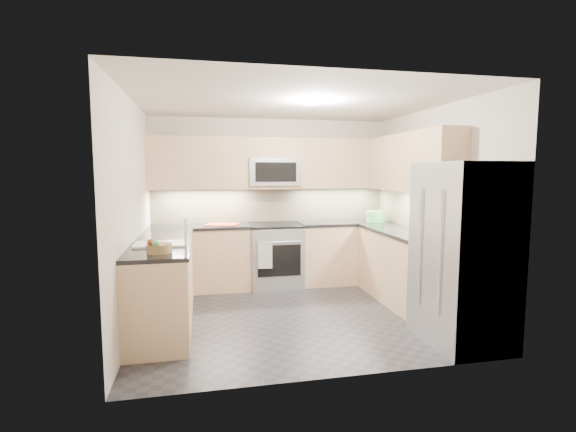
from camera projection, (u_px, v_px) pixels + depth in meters
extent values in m
cube|color=#26252B|center=(294.00, 314.00, 5.02)|extent=(3.60, 3.20, 0.00)
cube|color=beige|center=(294.00, 102.00, 4.76)|extent=(3.60, 3.20, 0.02)
cube|color=beige|center=(271.00, 201.00, 6.45)|extent=(3.60, 0.02, 2.50)
cube|color=beige|center=(338.00, 229.00, 3.33)|extent=(3.60, 0.02, 2.50)
cube|color=beige|center=(133.00, 214.00, 4.52)|extent=(0.02, 3.20, 2.50)
cube|color=beige|center=(433.00, 208.00, 5.26)|extent=(0.02, 3.20, 2.50)
cube|color=#D4AE7F|center=(201.00, 259.00, 6.02)|extent=(1.42, 0.60, 0.90)
cube|color=#D4AE7F|center=(344.00, 253.00, 6.46)|extent=(1.42, 0.60, 0.90)
cube|color=#D4AE7F|center=(404.00, 268.00, 5.43)|extent=(0.60, 1.70, 0.90)
cube|color=#D4AE7F|center=(164.00, 284.00, 4.67)|extent=(0.60, 2.00, 0.90)
cube|color=black|center=(200.00, 227.00, 5.97)|extent=(1.42, 0.63, 0.04)
cube|color=black|center=(345.00, 223.00, 6.41)|extent=(1.42, 0.63, 0.04)
cube|color=black|center=(405.00, 233.00, 5.38)|extent=(0.63, 1.70, 0.04)
cube|color=black|center=(162.00, 243.00, 4.62)|extent=(0.63, 2.00, 0.04)
cube|color=#D4AE7F|center=(273.00, 164.00, 6.22)|extent=(3.60, 0.35, 0.75)
cube|color=#D4AE7F|center=(411.00, 162.00, 5.43)|extent=(0.35, 1.95, 0.75)
cube|color=tan|center=(271.00, 205.00, 6.45)|extent=(3.60, 0.01, 0.51)
cube|color=tan|center=(415.00, 209.00, 5.70)|extent=(0.01, 2.30, 0.51)
cube|color=#94969B|center=(275.00, 256.00, 6.22)|extent=(0.76, 0.65, 0.91)
cube|color=black|center=(275.00, 225.00, 6.17)|extent=(0.76, 0.65, 0.03)
cube|color=black|center=(279.00, 261.00, 5.90)|extent=(0.62, 0.02, 0.45)
cylinder|color=#B2B5BA|center=(280.00, 242.00, 5.85)|extent=(0.60, 0.02, 0.02)
cube|color=gray|center=(274.00, 172.00, 6.20)|extent=(0.76, 0.40, 0.40)
cube|color=black|center=(276.00, 172.00, 6.01)|extent=(0.60, 0.01, 0.28)
cube|color=#9B9EA3|center=(463.00, 254.00, 4.11)|extent=(0.70, 0.90, 1.80)
cylinder|color=#B2B5BA|center=(440.00, 254.00, 3.85)|extent=(0.02, 0.02, 1.20)
cylinder|color=#B2B5BA|center=(420.00, 247.00, 4.20)|extent=(0.02, 0.02, 1.20)
cube|color=white|center=(160.00, 251.00, 4.38)|extent=(0.52, 0.38, 0.16)
cylinder|color=silver|center=(185.00, 231.00, 4.41)|extent=(0.03, 0.03, 0.28)
cylinder|color=#4AAE4F|center=(376.00, 216.00, 6.38)|extent=(0.34, 0.34, 0.16)
cube|color=red|center=(222.00, 224.00, 6.01)|extent=(0.52, 0.43, 0.01)
cylinder|color=olive|center=(159.00, 248.00, 3.95)|extent=(0.27, 0.27, 0.09)
sphere|color=#9D2E11|center=(151.00, 242.00, 3.85)|extent=(0.06, 0.06, 0.06)
sphere|color=#50BA5A|center=(156.00, 243.00, 3.82)|extent=(0.07, 0.07, 0.07)
cube|color=silver|center=(265.00, 255.00, 5.80)|extent=(0.20, 0.05, 0.38)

